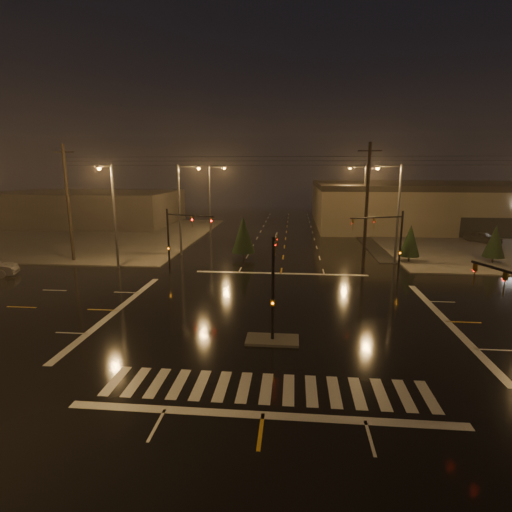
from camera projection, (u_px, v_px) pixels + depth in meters
name	position (u px, v px, depth m)	size (l,w,h in m)	color
ground	(276.00, 316.00, 26.57)	(140.00, 140.00, 0.00)	black
sidewalk_ne	(512.00, 242.00, 52.96)	(36.00, 36.00, 0.12)	#423F3B
sidewalk_nw	(81.00, 235.00, 58.48)	(36.00, 36.00, 0.12)	#423F3B
median_island	(272.00, 340.00, 22.66)	(3.00, 1.60, 0.15)	#423F3B
crosswalk	(266.00, 388.00, 17.82)	(15.00, 2.60, 0.01)	beige
stop_bar_near	(263.00, 415.00, 15.87)	(16.00, 0.50, 0.01)	beige
stop_bar_far	(281.00, 273.00, 37.26)	(16.00, 0.50, 0.01)	beige
retail_building	(496.00, 203.00, 67.23)	(60.20, 28.30, 7.20)	#665E49
commercial_block	(88.00, 208.00, 70.02)	(30.00, 18.00, 5.60)	#3F3938
signal_mast_median	(274.00, 273.00, 22.77)	(0.25, 4.59, 6.00)	black
signal_mast_ne	(390.00, 237.00, 34.73)	(4.84, 1.86, 6.00)	black
signal_mast_nw	(177.00, 233.00, 36.48)	(4.84, 1.86, 6.00)	black
streetlight_1	(182.00, 204.00, 43.85)	(2.77, 0.32, 10.00)	#38383A
streetlight_2	(212.00, 194.00, 59.40)	(2.77, 0.32, 10.00)	#38383A
streetlight_3	(395.00, 207.00, 39.85)	(2.77, 0.32, 10.00)	#38383A
streetlight_4	(362.00, 194.00, 59.29)	(2.77, 0.32, 10.00)	#38383A
streetlight_5	(113.00, 209.00, 37.66)	(0.32, 2.77, 10.00)	#38383A
utility_pole_0	(68.00, 203.00, 40.88)	(2.20, 0.32, 12.00)	black
utility_pole_1	(367.00, 205.00, 38.12)	(2.20, 0.32, 12.00)	black
conifer_0	(410.00, 241.00, 41.14)	(2.07, 2.07, 3.93)	black
conifer_1	(495.00, 241.00, 40.65)	(2.10, 2.10, 3.98)	black
conifer_3	(243.00, 234.00, 42.89)	(2.51, 2.51, 4.62)	black
car_parked	(483.00, 237.00, 52.18)	(1.87, 4.65, 1.58)	black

